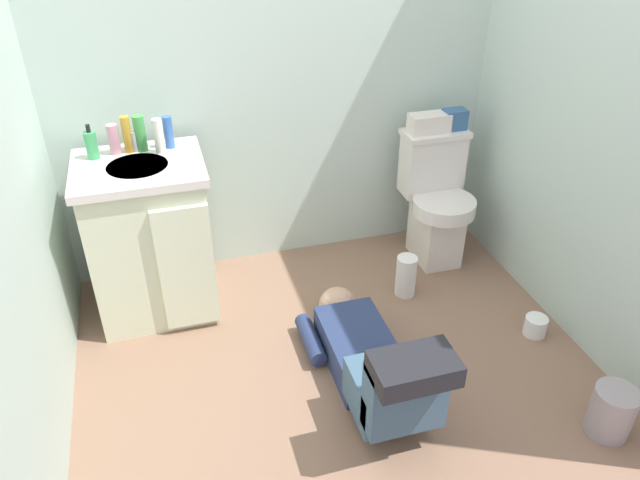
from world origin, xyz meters
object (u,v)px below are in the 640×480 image
object	(u,v)px
bottle_white	(159,136)
bottle_blue	(169,132)
trash_can	(612,412)
soap_dispenser	(91,145)
toilet_paper_roll	(535,326)
toilet	(436,200)
person_plumber	(373,362)
toiletry_bag	(454,119)
bottle_pink	(114,139)
paper_towel_roll	(406,276)
bottle_amber	(127,135)
bottle_green	(140,133)
tissue_box	(429,123)
vanity_cabinet	(151,238)
faucet	(134,142)

from	to	relation	value
bottle_white	bottle_blue	xyz separation A→B (m)	(0.05, 0.05, -0.00)
trash_can	bottle_blue	bearing A→B (deg)	135.32
soap_dispenser	toilet_paper_roll	distance (m)	2.31
toilet	toilet_paper_roll	size ratio (longest dim) A/B	6.82
person_plumber	bottle_white	bearing A→B (deg)	126.44
toiletry_bag	bottle_blue	bearing A→B (deg)	179.45
toilet	bottle_pink	bearing A→B (deg)	176.42
trash_can	paper_towel_roll	xyz separation A→B (m)	(-0.43, 1.10, 0.00)
person_plumber	bottle_pink	world-z (taller)	bottle_pink
toiletry_bag	paper_towel_roll	xyz separation A→B (m)	(-0.40, -0.41, -0.69)
bottle_amber	bottle_green	xyz separation A→B (m)	(0.06, 0.01, -0.00)
tissue_box	toilet_paper_roll	xyz separation A→B (m)	(0.23, -0.90, -0.75)
tissue_box	toiletry_bag	xyz separation A→B (m)	(0.15, 0.00, 0.01)
toilet_paper_roll	toilet	bearing A→B (deg)	103.19
bottle_pink	soap_dispenser	bearing A→B (deg)	-165.06
bottle_white	paper_towel_roll	world-z (taller)	bottle_white
tissue_box	soap_dispenser	distance (m)	1.73
toilet	soap_dispenser	world-z (taller)	soap_dispenser
vanity_cabinet	toiletry_bag	bearing A→B (deg)	4.72
soap_dispenser	toilet_paper_roll	bearing A→B (deg)	-24.35
toilet_paper_roll	bottle_blue	bearing A→B (deg)	150.33
toilet	soap_dispenser	distance (m)	1.85
bottle_blue	tissue_box	bearing A→B (deg)	-0.61
trash_can	paper_towel_roll	world-z (taller)	paper_towel_roll
bottle_amber	vanity_cabinet	bearing A→B (deg)	-78.74
vanity_cabinet	trash_can	bearing A→B (deg)	-38.86
toiletry_bag	toilet_paper_roll	xyz separation A→B (m)	(0.08, -0.90, -0.76)
bottle_blue	toilet_paper_roll	size ratio (longest dim) A/B	1.43
toiletry_bag	trash_can	size ratio (longest dim) A/B	0.55
vanity_cabinet	bottle_green	bearing A→B (deg)	79.21
bottle_pink	bottle_white	bearing A→B (deg)	-13.12
trash_can	paper_towel_roll	distance (m)	1.18
person_plumber	bottle_green	size ratio (longest dim) A/B	6.15
bottle_amber	bottle_green	bearing A→B (deg)	4.85
bottle_blue	paper_towel_roll	bearing A→B (deg)	-20.85
toiletry_bag	trash_can	world-z (taller)	toiletry_bag
person_plumber	toilet_paper_roll	xyz separation A→B (m)	(0.92, 0.13, -0.13)
person_plumber	bottle_amber	world-z (taller)	bottle_amber
vanity_cabinet	bottle_pink	size ratio (longest dim) A/B	5.69
toilet	vanity_cabinet	size ratio (longest dim) A/B	0.91
toilet	bottle_amber	world-z (taller)	bottle_amber
bottle_white	toilet_paper_roll	xyz separation A→B (m)	(1.65, -0.87, -0.85)
person_plumber	bottle_pink	bearing A→B (deg)	132.01
bottle_white	toilet_paper_roll	bearing A→B (deg)	-27.63
bottle_pink	bottle_white	distance (m)	0.21
person_plumber	paper_towel_roll	xyz separation A→B (m)	(0.43, 0.62, -0.06)
vanity_cabinet	paper_towel_roll	xyz separation A→B (m)	(1.28, -0.27, -0.30)
soap_dispenser	trash_can	world-z (taller)	soap_dispenser
faucet	bottle_amber	bearing A→B (deg)	167.98
toilet	bottle_amber	size ratio (longest dim) A/B	4.22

